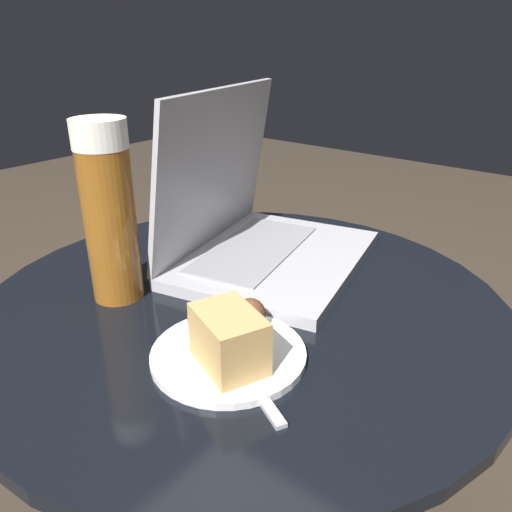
% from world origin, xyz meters
% --- Properties ---
extents(table, '(0.72, 0.72, 0.51)m').
position_xyz_m(table, '(0.00, 0.00, 0.37)').
color(table, '#515156').
rests_on(table, ground_plane).
extents(laptop, '(0.37, 0.32, 0.26)m').
position_xyz_m(laptop, '(0.11, 0.07, 0.57)').
color(laptop, '#B2B2B7').
rests_on(laptop, table).
extents(beer_glass, '(0.07, 0.07, 0.24)m').
position_xyz_m(beer_glass, '(-0.10, 0.14, 0.63)').
color(beer_glass, brown).
rests_on(beer_glass, table).
extents(snack_plate, '(0.18, 0.18, 0.07)m').
position_xyz_m(snack_plate, '(-0.12, -0.08, 0.54)').
color(snack_plate, white).
rests_on(snack_plate, table).
extents(fork, '(0.10, 0.16, 0.00)m').
position_xyz_m(fork, '(-0.12, -0.10, 0.52)').
color(fork, '#B2B2B7').
rests_on(fork, table).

